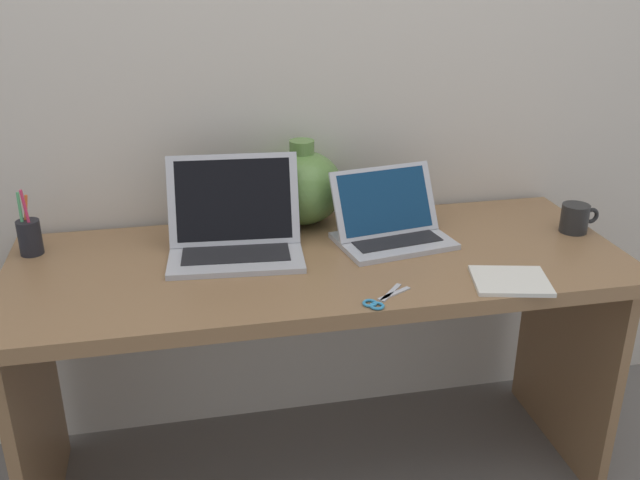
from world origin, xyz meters
TOP-DOWN VIEW (x-y plane):
  - ground_plane at (0.00, 0.00)m, footprint 6.00×6.00m
  - back_wall at (0.00, 0.36)m, footprint 4.40×0.04m
  - desk at (0.00, 0.00)m, footprint 1.64×0.64m
  - laptop_left at (-0.22, 0.09)m, footprint 0.37×0.29m
  - laptop_right at (0.21, 0.08)m, footprint 0.34×0.27m
  - green_vase at (0.00, 0.26)m, footprint 0.24×0.24m
  - notebook_stack at (0.43, -0.24)m, footprint 0.21×0.19m
  - coffee_mug at (0.76, 0.03)m, footprint 0.12×0.08m
  - pen_cup at (-0.76, 0.18)m, footprint 0.06×0.06m
  - scissors at (0.09, -0.27)m, footprint 0.13×0.12m

SIDE VIEW (x-z plane):
  - ground_plane at x=0.00m, z-range 0.00..0.00m
  - desk at x=0.00m, z-range 0.22..0.95m
  - scissors at x=0.09m, z-range 0.73..0.74m
  - notebook_stack at x=0.43m, z-range 0.73..0.74m
  - coffee_mug at x=0.76m, z-range 0.73..0.81m
  - pen_cup at x=-0.76m, z-range 0.69..0.87m
  - laptop_right at x=0.21m, z-range 0.68..0.88m
  - laptop_left at x=-0.22m, z-range 0.67..0.92m
  - green_vase at x=0.00m, z-range 0.72..0.97m
  - back_wall at x=0.00m, z-range 0.00..2.40m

